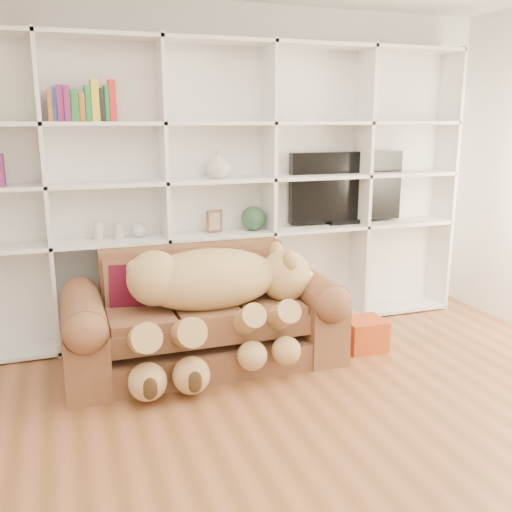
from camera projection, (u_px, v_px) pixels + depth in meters
name	position (u px, v px, depth m)	size (l,w,h in m)	color
floor	(346.00, 489.00, 2.82)	(5.00, 5.00, 0.00)	brown
wall_back	(212.00, 172.00, 4.80)	(5.00, 0.02, 2.70)	white
bookshelf	(187.00, 180.00, 4.61)	(4.43, 0.35, 2.40)	white
sofa	(203.00, 322.00, 4.23)	(1.99, 0.86, 0.84)	brown
teddy_bear	(214.00, 293.00, 4.03)	(1.50, 0.82, 0.87)	tan
throw_pillow	(134.00, 287.00, 4.14)	(0.34, 0.11, 0.34)	#520E21
gift_box	(364.00, 334.00, 4.51)	(0.31, 0.29, 0.25)	#B54418
tv	(346.00, 188.00, 5.09)	(1.08, 0.18, 0.64)	black
picture_frame	(214.00, 221.00, 4.70)	(0.14, 0.03, 0.18)	brown
green_vase	(253.00, 218.00, 4.81)	(0.20, 0.20, 0.20)	#2A5134
figurine_tall	(98.00, 231.00, 4.41)	(0.07, 0.07, 0.15)	beige
figurine_short	(119.00, 231.00, 4.46)	(0.07, 0.07, 0.13)	beige
snow_globe	(139.00, 230.00, 4.51)	(0.11, 0.11, 0.11)	silver
shelf_vase	(218.00, 165.00, 4.60)	(0.21, 0.21, 0.22)	beige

